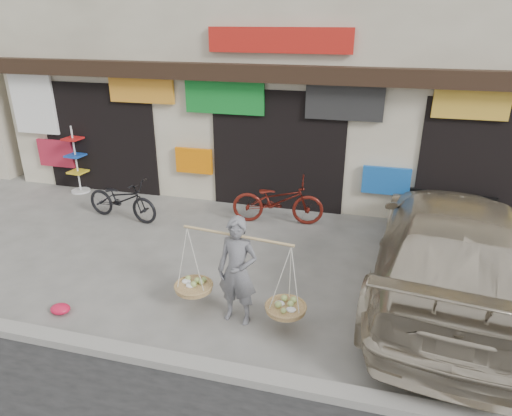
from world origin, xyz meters
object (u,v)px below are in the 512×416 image
(street_vendor, at_px, (238,275))
(bike_0, at_px, (122,199))
(bike_2, at_px, (278,201))
(suv, at_px, (453,247))
(display_rack, at_px, (77,166))

(street_vendor, height_order, bike_0, street_vendor)
(bike_2, distance_m, suv, 3.79)
(street_vendor, xyz_separation_m, bike_0, (-3.51, 2.82, -0.29))
(bike_0, relative_size, bike_2, 0.90)
(bike_0, xyz_separation_m, display_rack, (-1.95, 1.23, 0.22))
(bike_0, xyz_separation_m, suv, (6.56, -1.26, 0.36))
(bike_2, xyz_separation_m, suv, (3.23, -1.94, 0.31))
(display_rack, bearing_deg, suv, -16.33)
(bike_0, bearing_deg, street_vendor, -120.25)
(bike_2, xyz_separation_m, display_rack, (-5.28, 0.55, 0.17))
(bike_0, xyz_separation_m, bike_2, (3.33, 0.69, 0.05))
(display_rack, bearing_deg, bike_2, -5.95)
(display_rack, bearing_deg, street_vendor, -36.60)
(suv, bearing_deg, street_vendor, 33.98)
(bike_2, bearing_deg, display_rack, 76.00)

